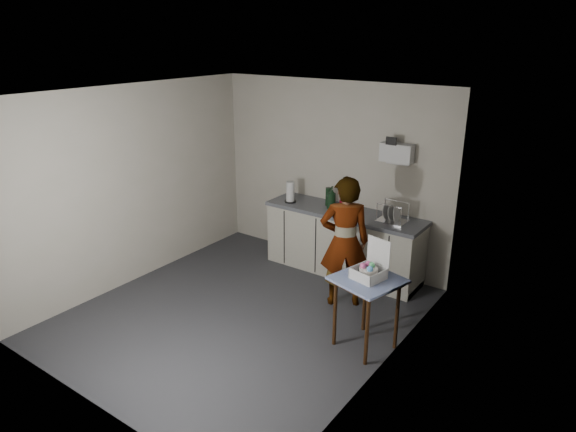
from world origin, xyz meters
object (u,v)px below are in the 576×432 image
Objects in this scene: dish_rack at (392,217)px; bakery_box at (370,270)px; standing_man at (344,242)px; dark_bottle at (328,197)px; soap_bottle at (332,198)px; side_table at (367,288)px; paper_towel at (290,192)px; kitchen_counter at (343,244)px; soda_can at (342,205)px.

dish_rack is 0.90× the size of bakery_box.
standing_man is 6.31× the size of dark_bottle.
soap_bottle is at bearing -175.94° from dish_rack.
side_table is 2.37m from paper_towel.
soap_bottle reaches higher than side_table.
kitchen_counter is 8.62× the size of dark_bottle.
side_table is at bearing 99.52° from standing_man.
bakery_box reaches higher than dish_rack.
kitchen_counter is at bearing 142.75° from side_table.
dish_rack is (0.75, -0.03, -0.01)m from soda_can.
dish_rack is (0.69, -0.01, 0.54)m from kitchen_counter.
standing_man is 0.93m from soda_can.
side_table is 0.49× the size of standing_man.
soap_bottle is (-0.60, 0.69, 0.26)m from standing_man.
paper_towel is (-0.77, -0.12, 0.07)m from soda_can.
dish_rack is (0.26, 0.75, 0.15)m from standing_man.
soda_can is 0.34× the size of bakery_box.
standing_man is 0.95m from soap_bottle.
paper_towel is 0.74× the size of bakery_box.
kitchen_counter is at bearing -18.82° from soda_can.
paper_towel reaches higher than soda_can.
dark_bottle reaches higher than dish_rack.
dark_bottle is at bearing 175.59° from dish_rack.
standing_man is 11.88× the size of soda_can.
soap_bottle is 0.82× the size of bakery_box.
side_table is 2.22× the size of dish_rack.
dark_bottle is 2.05m from bakery_box.
standing_man is 0.81m from dish_rack.
dish_rack is at bearing -2.30° from soda_can.
soda_can is 1.85m from bakery_box.
bakery_box is at bearing -51.34° from soda_can.
kitchen_counter reaches higher than side_table.
kitchen_counter is at bearing 7.35° from paper_towel.
side_table is at bearing -34.92° from paper_towel.
dark_bottle is 0.64× the size of bakery_box.
side_table is at bearing -52.80° from kitchen_counter.
side_table is 0.96m from standing_man.
kitchen_counter is 0.88m from dish_rack.
soap_bottle is at bearing 145.97° from bakery_box.
soda_can is (0.11, 0.09, -0.10)m from soap_bottle.
side_table is 3.11× the size of dark_bottle.
standing_man reaches higher than dish_rack.
kitchen_counter is 5.54× the size of bakery_box.
bakery_box is (1.10, -1.43, 0.47)m from kitchen_counter.
kitchen_counter is at bearing 23.80° from soap_bottle.
soda_can is 0.46× the size of paper_towel.
soap_bottle is at bearing -83.53° from standing_man.
dark_bottle is (-0.25, 0.05, 0.06)m from soda_can.
kitchen_counter is 1.86m from bakery_box.
soda_can is (-1.15, 1.47, 0.27)m from side_table.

